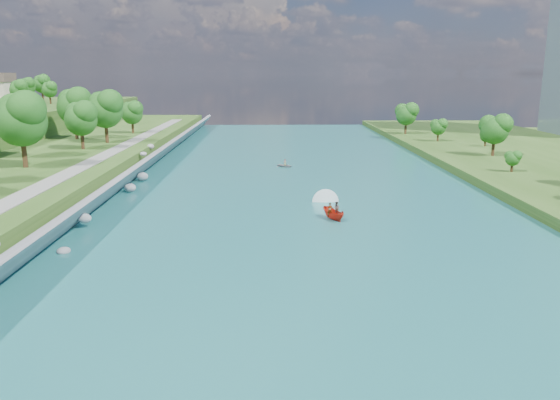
{
  "coord_description": "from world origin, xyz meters",
  "views": [
    {
      "loc": [
        -4.29,
        -47.6,
        17.08
      ],
      "look_at": [
        -3.12,
        15.37,
        2.5
      ],
      "focal_mm": 35.0,
      "sensor_mm": 36.0,
      "label": 1
    }
  ],
  "objects": [
    {
      "name": "river_water",
      "position": [
        0.0,
        20.0,
        0.05
      ],
      "size": [
        55.0,
        240.0,
        0.1
      ],
      "primitive_type": "cube",
      "color": "#195B62",
      "rests_on": "ground"
    },
    {
      "name": "ground",
      "position": [
        0.0,
        0.0,
        0.0
      ],
      "size": [
        260.0,
        260.0,
        0.0
      ],
      "primitive_type": "plane",
      "color": "#2D5119",
      "rests_on": "ground"
    },
    {
      "name": "riverside_path",
      "position": [
        -32.5,
        20.0,
        3.55
      ],
      "size": [
        3.0,
        200.0,
        0.1
      ],
      "primitive_type": "cube",
      "color": "gray",
      "rests_on": "berm_west"
    },
    {
      "name": "motorboat",
      "position": [
        3.24,
        17.2,
        0.73
      ],
      "size": [
        3.6,
        18.83,
        2.1
      ],
      "rotation": [
        0.0,
        0.0,
        3.6
      ],
      "color": "red",
      "rests_on": "river_water"
    },
    {
      "name": "raft",
      "position": [
        -1.48,
        53.13,
        0.46
      ],
      "size": [
        3.98,
        3.89,
        1.47
      ],
      "rotation": [
        0.0,
        0.0,
        0.86
      ],
      "color": "#93959B",
      "rests_on": "river_water"
    },
    {
      "name": "riprap_bank",
      "position": [
        -25.84,
        19.01,
        1.79
      ],
      "size": [
        4.21,
        236.0,
        4.28
      ],
      "color": "slate",
      "rests_on": "ground"
    }
  ]
}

